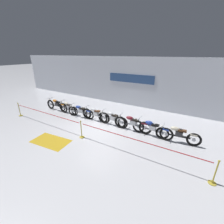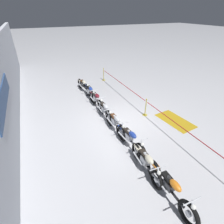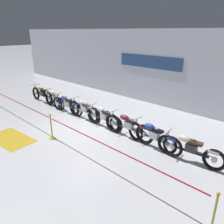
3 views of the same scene
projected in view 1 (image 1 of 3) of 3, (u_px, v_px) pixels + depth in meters
name	position (u px, v px, depth m)	size (l,w,h in m)	color
ground_plane	(99.00, 127.00, 9.76)	(120.00, 120.00, 0.00)	silver
back_wall	(132.00, 82.00, 13.08)	(28.00, 0.29, 4.20)	silver
motorcycle_orange_0	(57.00, 105.00, 12.32)	(2.44, 0.62, 0.97)	black
motorcycle_cream_1	(68.00, 108.00, 11.80)	(2.15, 0.62, 0.93)	black
motorcycle_blue_2	(80.00, 111.00, 11.01)	(2.32, 0.62, 0.94)	black
motorcycle_silver_3	(95.00, 115.00, 10.44)	(2.35, 0.62, 0.97)	black
motorcycle_silver_4	(112.00, 119.00, 9.79)	(2.27, 0.62, 0.95)	black
motorcycle_maroon_5	(132.00, 124.00, 9.08)	(2.41, 0.62, 0.98)	black
motorcycle_blue_6	(152.00, 129.00, 8.50)	(2.40, 0.62, 0.96)	black
motorcycle_cream_7	(178.00, 135.00, 7.90)	(2.29, 0.62, 0.94)	black
stanchion_far_left	(63.00, 120.00, 8.92)	(12.46, 0.28, 1.05)	gold
stanchion_mid_left	(81.00, 132.00, 8.40)	(0.28, 0.28, 1.05)	gold
stanchion_mid_right	(214.00, 176.00, 5.40)	(0.28, 0.28, 1.05)	gold
floor_banner	(51.00, 141.00, 8.15)	(2.09, 1.13, 0.01)	#B78E19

